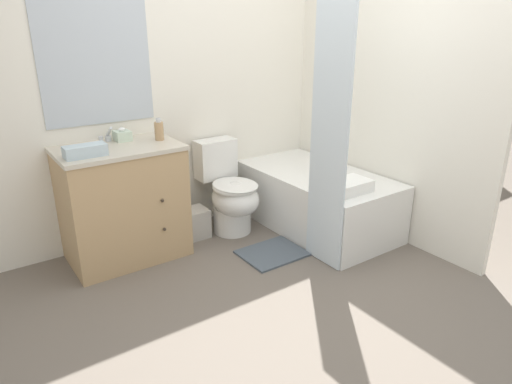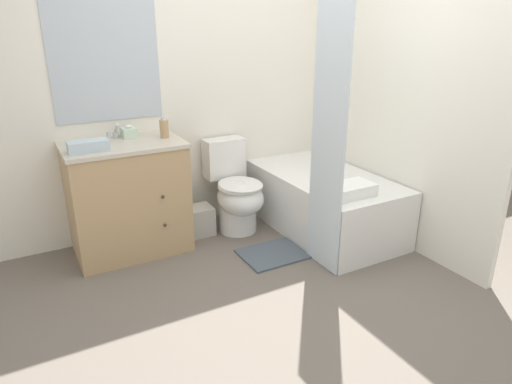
{
  "view_description": "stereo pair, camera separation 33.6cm",
  "coord_description": "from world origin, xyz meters",
  "px_view_note": "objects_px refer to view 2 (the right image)",
  "views": [
    {
      "loc": [
        -1.75,
        -1.89,
        1.7
      ],
      "look_at": [
        0.06,
        0.68,
        0.52
      ],
      "focal_mm": 32.0,
      "sensor_mm": 36.0,
      "label": 1
    },
    {
      "loc": [
        -1.46,
        -2.07,
        1.7
      ],
      "look_at": [
        0.06,
        0.68,
        0.52
      ],
      "focal_mm": 32.0,
      "sensor_mm": 36.0,
      "label": 2
    }
  ],
  "objects_px": {
    "hand_towel_folded": "(88,146)",
    "bath_towel_folded": "(350,190)",
    "bathtub": "(324,202)",
    "sink_faucet": "(116,133)",
    "vanity_cabinet": "(128,197)",
    "bath_mat": "(272,254)",
    "tissue_box": "(129,132)",
    "soap_dispenser": "(164,128)",
    "toilet": "(236,193)",
    "wastebasket": "(198,221)"
  },
  "relations": [
    {
      "from": "tissue_box",
      "to": "sink_faucet",
      "type": "bearing_deg",
      "value": 161.3
    },
    {
      "from": "vanity_cabinet",
      "to": "bathtub",
      "type": "height_order",
      "value": "vanity_cabinet"
    },
    {
      "from": "sink_faucet",
      "to": "bath_mat",
      "type": "relative_size",
      "value": 0.3
    },
    {
      "from": "toilet",
      "to": "wastebasket",
      "type": "height_order",
      "value": "toilet"
    },
    {
      "from": "vanity_cabinet",
      "to": "bath_mat",
      "type": "bearing_deg",
      "value": -34.31
    },
    {
      "from": "soap_dispenser",
      "to": "bathtub",
      "type": "bearing_deg",
      "value": -19.2
    },
    {
      "from": "vanity_cabinet",
      "to": "soap_dispenser",
      "type": "distance_m",
      "value": 0.59
    },
    {
      "from": "sink_faucet",
      "to": "wastebasket",
      "type": "xyz_separation_m",
      "value": [
        0.56,
        -0.18,
        -0.78
      ]
    },
    {
      "from": "hand_towel_folded",
      "to": "tissue_box",
      "type": "bearing_deg",
      "value": 38.79
    },
    {
      "from": "bathtub",
      "to": "bath_towel_folded",
      "type": "distance_m",
      "value": 0.57
    },
    {
      "from": "bath_towel_folded",
      "to": "tissue_box",
      "type": "bearing_deg",
      "value": 141.82
    },
    {
      "from": "sink_faucet",
      "to": "tissue_box",
      "type": "bearing_deg",
      "value": -18.7
    },
    {
      "from": "bathtub",
      "to": "wastebasket",
      "type": "height_order",
      "value": "bathtub"
    },
    {
      "from": "hand_towel_folded",
      "to": "sink_faucet",
      "type": "bearing_deg",
      "value": 50.65
    },
    {
      "from": "toilet",
      "to": "bath_mat",
      "type": "relative_size",
      "value": 1.58
    },
    {
      "from": "sink_faucet",
      "to": "tissue_box",
      "type": "distance_m",
      "value": 0.1
    },
    {
      "from": "hand_towel_folded",
      "to": "bath_towel_folded",
      "type": "bearing_deg",
      "value": -24.47
    },
    {
      "from": "bathtub",
      "to": "bath_mat",
      "type": "distance_m",
      "value": 0.71
    },
    {
      "from": "sink_faucet",
      "to": "soap_dispenser",
      "type": "distance_m",
      "value": 0.37
    },
    {
      "from": "bathtub",
      "to": "sink_faucet",
      "type": "bearing_deg",
      "value": 158.77
    },
    {
      "from": "sink_faucet",
      "to": "tissue_box",
      "type": "relative_size",
      "value": 1.12
    },
    {
      "from": "bath_towel_folded",
      "to": "bath_mat",
      "type": "relative_size",
      "value": 0.71
    },
    {
      "from": "bath_towel_folded",
      "to": "vanity_cabinet",
      "type": "bearing_deg",
      "value": 147.7
    },
    {
      "from": "bathtub",
      "to": "hand_towel_folded",
      "type": "distance_m",
      "value": 1.94
    },
    {
      "from": "toilet",
      "to": "sink_faucet",
      "type": "bearing_deg",
      "value": 164.36
    },
    {
      "from": "wastebasket",
      "to": "bath_towel_folded",
      "type": "height_order",
      "value": "bath_towel_folded"
    },
    {
      "from": "sink_faucet",
      "to": "vanity_cabinet",
      "type": "bearing_deg",
      "value": -90.0
    },
    {
      "from": "vanity_cabinet",
      "to": "bath_towel_folded",
      "type": "xyz_separation_m",
      "value": [
        1.42,
        -0.9,
        0.1
      ]
    },
    {
      "from": "sink_faucet",
      "to": "hand_towel_folded",
      "type": "distance_m",
      "value": 0.4
    },
    {
      "from": "sink_faucet",
      "to": "toilet",
      "type": "height_order",
      "value": "sink_faucet"
    },
    {
      "from": "bathtub",
      "to": "wastebasket",
      "type": "relative_size",
      "value": 5.71
    },
    {
      "from": "toilet",
      "to": "bathtub",
      "type": "relative_size",
      "value": 0.54
    },
    {
      "from": "vanity_cabinet",
      "to": "bath_mat",
      "type": "relative_size",
      "value": 1.81
    },
    {
      "from": "vanity_cabinet",
      "to": "bath_mat",
      "type": "xyz_separation_m",
      "value": [
        0.92,
        -0.63,
        -0.44
      ]
    },
    {
      "from": "bathtub",
      "to": "wastebasket",
      "type": "distance_m",
      "value": 1.08
    },
    {
      "from": "soap_dispenser",
      "to": "hand_towel_folded",
      "type": "height_order",
      "value": "soap_dispenser"
    },
    {
      "from": "bathtub",
      "to": "tissue_box",
      "type": "height_order",
      "value": "tissue_box"
    },
    {
      "from": "vanity_cabinet",
      "to": "bath_towel_folded",
      "type": "distance_m",
      "value": 1.68
    },
    {
      "from": "wastebasket",
      "to": "hand_towel_folded",
      "type": "xyz_separation_m",
      "value": [
        -0.82,
        -0.13,
        0.78
      ]
    },
    {
      "from": "hand_towel_folded",
      "to": "bath_towel_folded",
      "type": "relative_size",
      "value": 0.79
    },
    {
      "from": "tissue_box",
      "to": "bath_mat",
      "type": "relative_size",
      "value": 0.26
    },
    {
      "from": "vanity_cabinet",
      "to": "tissue_box",
      "type": "xyz_separation_m",
      "value": [
        0.09,
        0.15,
        0.46
      ]
    },
    {
      "from": "sink_faucet",
      "to": "hand_towel_folded",
      "type": "bearing_deg",
      "value": -129.35
    },
    {
      "from": "bath_mat",
      "to": "bathtub",
      "type": "bearing_deg",
      "value": 17.79
    },
    {
      "from": "wastebasket",
      "to": "bath_towel_folded",
      "type": "xyz_separation_m",
      "value": [
        0.86,
        -0.89,
        0.42
      ]
    },
    {
      "from": "wastebasket",
      "to": "bath_mat",
      "type": "relative_size",
      "value": 0.51
    },
    {
      "from": "soap_dispenser",
      "to": "toilet",
      "type": "bearing_deg",
      "value": -7.41
    },
    {
      "from": "sink_faucet",
      "to": "bathtub",
      "type": "height_order",
      "value": "sink_faucet"
    },
    {
      "from": "tissue_box",
      "to": "wastebasket",
      "type": "bearing_deg",
      "value": -17.75
    },
    {
      "from": "hand_towel_folded",
      "to": "bath_mat",
      "type": "xyz_separation_m",
      "value": [
        1.18,
        -0.49,
        -0.9
      ]
    }
  ]
}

